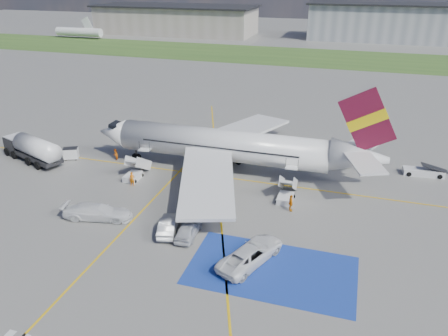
% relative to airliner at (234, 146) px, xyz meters
% --- Properties ---
extents(ground, '(400.00, 400.00, 0.00)m').
position_rel_airliner_xyz_m(ground, '(-1.51, -14.00, -3.39)').
color(ground, '#60605E').
rests_on(ground, ground).
extents(grass_strip, '(400.00, 30.00, 0.01)m').
position_rel_airliner_xyz_m(grass_strip, '(-1.51, 81.00, -3.39)').
color(grass_strip, '#2D4C1E').
rests_on(grass_strip, ground).
extents(taxiway_line_main, '(120.00, 0.20, 0.01)m').
position_rel_airliner_xyz_m(taxiway_line_main, '(-1.51, -2.00, -3.39)').
color(taxiway_line_main, gold).
rests_on(taxiway_line_main, ground).
extents(taxiway_line_cross, '(0.20, 60.00, 0.01)m').
position_rel_airliner_xyz_m(taxiway_line_cross, '(-6.51, -24.00, -3.39)').
color(taxiway_line_cross, gold).
rests_on(taxiway_line_cross, ground).
extents(taxiway_line_diag, '(20.71, 56.45, 0.01)m').
position_rel_airliner_xyz_m(taxiway_line_diag, '(-1.51, -2.00, -3.39)').
color(taxiway_line_diag, gold).
rests_on(taxiway_line_diag, ground).
extents(staging_box, '(14.00, 8.00, 0.01)m').
position_rel_airliner_xyz_m(staging_box, '(8.49, -18.00, -3.39)').
color(staging_box, navy).
rests_on(staging_box, ground).
extents(terminal_west, '(60.00, 22.00, 10.00)m').
position_rel_airliner_xyz_m(terminal_west, '(-56.51, 116.00, 1.61)').
color(terminal_west, gray).
rests_on(terminal_west, ground).
extents(terminal_centre, '(48.00, 18.00, 12.00)m').
position_rel_airliner_xyz_m(terminal_centre, '(18.49, 121.00, 2.61)').
color(terminal_centre, gray).
rests_on(terminal_centre, ground).
extents(airliner, '(36.81, 32.95, 11.92)m').
position_rel_airliner_xyz_m(airliner, '(0.00, 0.00, 0.00)').
color(airliner, silver).
rests_on(airliner, ground).
extents(airstairs_fwd, '(1.90, 5.20, 3.60)m').
position_rel_airliner_xyz_m(airstairs_fwd, '(-11.01, -5.30, -2.77)').
color(airstairs_fwd, silver).
rests_on(airstairs_fwd, ground).
extents(airstairs_aft, '(1.90, 5.20, 3.60)m').
position_rel_airliner_xyz_m(airstairs_aft, '(7.49, -5.30, -2.77)').
color(airstairs_aft, silver).
rests_on(airstairs_aft, ground).
extents(fuel_tanker, '(10.33, 6.01, 3.43)m').
position_rel_airliner_xyz_m(fuel_tanker, '(-26.14, -4.57, -1.95)').
color(fuel_tanker, black).
rests_on(fuel_tanker, ground).
extents(gpu_cart, '(2.22, 1.87, 1.59)m').
position_rel_airliner_xyz_m(gpu_cart, '(-21.80, -2.62, -2.67)').
color(gpu_cart, silver).
rests_on(gpu_cart, ground).
extents(belt_loader, '(5.18, 2.27, 1.52)m').
position_rel_airliner_xyz_m(belt_loader, '(22.60, 5.88, -3.01)').
color(belt_loader, silver).
rests_on(belt_loader, ground).
extents(car_silver_a, '(2.03, 4.45, 1.48)m').
position_rel_airliner_xyz_m(car_silver_a, '(-0.11, -15.24, -2.65)').
color(car_silver_a, silver).
rests_on(car_silver_a, ground).
extents(car_silver_b, '(2.69, 4.77, 1.49)m').
position_rel_airliner_xyz_m(car_silver_b, '(-2.21, -15.11, -2.65)').
color(car_silver_b, '#A8AAAF').
rests_on(car_silver_b, ground).
extents(van_white_a, '(4.51, 6.10, 2.08)m').
position_rel_airliner_xyz_m(van_white_a, '(6.50, -17.30, -2.35)').
color(van_white_a, white).
rests_on(van_white_a, ground).
extents(van_white_b, '(5.60, 3.15, 2.07)m').
position_rel_airliner_xyz_m(van_white_b, '(-10.08, -14.94, -2.36)').
color(van_white_b, white).
rests_on(van_white_b, ground).
extents(crew_fwd, '(0.68, 0.52, 1.69)m').
position_rel_airliner_xyz_m(crew_fwd, '(-10.27, -7.25, -2.55)').
color(crew_fwd, orange).
rests_on(crew_fwd, ground).
extents(crew_nose, '(0.81, 0.91, 1.57)m').
position_rel_airliner_xyz_m(crew_nose, '(-15.96, -1.17, -2.61)').
color(crew_nose, orange).
rests_on(crew_nose, ground).
extents(crew_aft, '(0.78, 1.18, 1.86)m').
position_rel_airliner_xyz_m(crew_aft, '(8.38, -7.65, -2.46)').
color(crew_aft, orange).
rests_on(crew_aft, ground).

